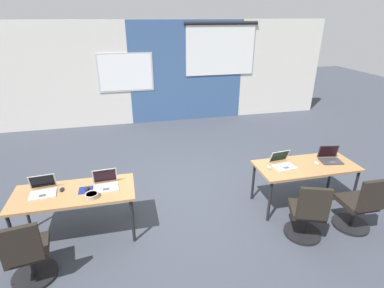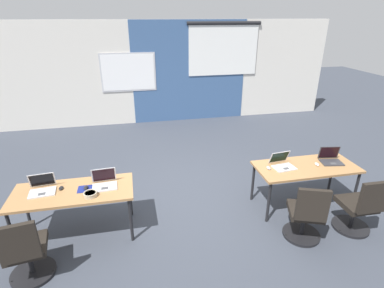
% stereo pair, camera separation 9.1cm
% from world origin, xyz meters
% --- Properties ---
extents(ground_plane, '(24.00, 24.00, 0.00)m').
position_xyz_m(ground_plane, '(0.00, 0.00, 0.00)').
color(ground_plane, '#383D47').
extents(back_wall_assembly, '(10.00, 0.27, 2.80)m').
position_xyz_m(back_wall_assembly, '(0.03, 4.20, 1.41)').
color(back_wall_assembly, silver).
rests_on(back_wall_assembly, ground).
extents(desk_near_left, '(1.60, 0.70, 0.72)m').
position_xyz_m(desk_near_left, '(-1.75, -0.60, 0.66)').
color(desk_near_left, '#A37547').
rests_on(desk_near_left, ground).
extents(desk_near_right, '(1.60, 0.70, 0.72)m').
position_xyz_m(desk_near_right, '(1.75, -0.60, 0.66)').
color(desk_near_right, '#A37547').
rests_on(desk_near_right, ground).
extents(laptop_near_left_end, '(0.36, 0.33, 0.23)m').
position_xyz_m(laptop_near_left_end, '(-2.14, -0.53, 0.77)').
color(laptop_near_left_end, silver).
rests_on(laptop_near_left_end, desk_near_left).
extents(mouse_near_left_end, '(0.06, 0.10, 0.03)m').
position_xyz_m(mouse_near_left_end, '(-1.91, -0.53, 0.74)').
color(mouse_near_left_end, black).
rests_on(mouse_near_left_end, desk_near_left).
extents(chair_near_left_end, '(0.52, 0.57, 0.92)m').
position_xyz_m(chair_near_left_end, '(-2.20, -1.33, 0.38)').
color(chair_near_left_end, black).
rests_on(chair_near_left_end, ground).
extents(laptop_near_right_end, '(0.37, 0.32, 0.24)m').
position_xyz_m(laptop_near_right_end, '(2.21, -0.54, 0.77)').
color(laptop_near_right_end, '#333338').
rests_on(laptop_near_right_end, desk_near_right).
extents(mouse_near_right_end, '(0.07, 0.11, 0.03)m').
position_xyz_m(mouse_near_right_end, '(1.93, -0.61, 0.74)').
color(mouse_near_right_end, silver).
rests_on(mouse_near_right_end, desk_near_right).
extents(chair_near_right_end, '(0.52, 0.54, 0.92)m').
position_xyz_m(chair_near_right_end, '(2.16, -1.37, 0.38)').
color(chair_near_right_end, black).
rests_on(chair_near_right_end, ground).
extents(laptop_near_right_inner, '(0.36, 0.35, 0.22)m').
position_xyz_m(laptop_near_right_inner, '(1.36, -0.54, 0.77)').
color(laptop_near_right_inner, silver).
rests_on(laptop_near_right_inner, desk_near_right).
extents(mouse_near_right_inner, '(0.06, 0.10, 0.03)m').
position_xyz_m(mouse_near_right_inner, '(1.12, -0.57, 0.74)').
color(mouse_near_right_inner, '#B2B2B7').
rests_on(mouse_near_right_inner, desk_near_right).
extents(chair_near_right_inner, '(0.56, 0.61, 0.92)m').
position_xyz_m(chair_near_right_inner, '(1.33, -1.37, 0.38)').
color(chair_near_right_inner, black).
rests_on(chair_near_right_inner, ground).
extents(laptop_near_left_inner, '(0.35, 0.30, 0.23)m').
position_xyz_m(laptop_near_left_inner, '(-1.33, -0.56, 0.77)').
color(laptop_near_left_inner, silver).
rests_on(laptop_near_left_inner, desk_near_left).
extents(mousepad_near_left_inner, '(0.22, 0.19, 0.00)m').
position_xyz_m(mousepad_near_left_inner, '(-1.58, -0.59, 0.72)').
color(mousepad_near_left_inner, navy).
rests_on(mousepad_near_left_inner, desk_near_left).
extents(mouse_near_left_inner, '(0.07, 0.11, 0.03)m').
position_xyz_m(mouse_near_left_inner, '(-1.58, -0.59, 0.74)').
color(mouse_near_left_inner, black).
rests_on(mouse_near_left_inner, mousepad_near_left_inner).
extents(snack_bowl, '(0.18, 0.18, 0.06)m').
position_xyz_m(snack_bowl, '(-1.50, -0.79, 0.76)').
color(snack_bowl, tan).
rests_on(snack_bowl, desk_near_left).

